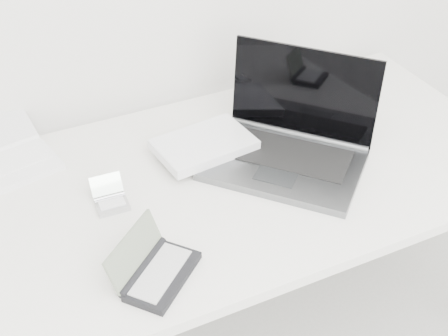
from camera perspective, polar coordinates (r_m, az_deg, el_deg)
name	(u,v)px	position (r m, az deg, el deg)	size (l,w,h in m)	color
desk	(228,188)	(1.68, 0.33, -1.87)	(1.60, 0.80, 0.73)	white
laptop_large	(268,144)	(1.69, 4.09, 2.22)	(0.57, 0.51, 0.28)	slate
netbook_open_white	(3,156)	(1.78, -19.57, 1.00)	(0.30, 0.34, 0.10)	white
pda_silver	(111,200)	(1.58, -10.33, -2.87)	(0.08, 0.10, 0.06)	#BBBCC0
palmtop_charcoal	(154,270)	(1.38, -6.38, -9.22)	(0.23, 0.22, 0.10)	black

